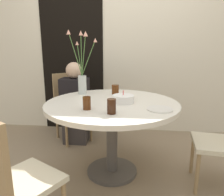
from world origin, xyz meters
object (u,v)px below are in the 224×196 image
birthday_cake (123,99)px  drink_glass_2 (87,103)px  side_plate (160,109)px  person_boy (75,106)px  chair_far_back (10,176)px  flower_vase (82,73)px  drink_glass_1 (115,89)px  drink_glass_0 (112,106)px  chair_right_flank (70,103)px

birthday_cake → drink_glass_2: (-0.29, -0.25, 0.02)m
drink_glass_2 → side_plate: bearing=4.9°
side_plate → person_boy: bearing=137.5°
chair_far_back → drink_glass_2: size_ratio=8.23×
flower_vase → drink_glass_1: 0.40m
drink_glass_0 → drink_glass_1: drink_glass_0 is taller
chair_far_back → drink_glass_0: bearing=-105.5°
side_plate → drink_glass_2: size_ratio=2.03×
drink_glass_1 → drink_glass_2: bearing=-106.7°
chair_right_flank → drink_glass_1: bearing=-73.8°
chair_right_flank → side_plate: chair_right_flank is taller
chair_far_back → flower_vase: size_ratio=1.31×
birthday_cake → side_plate: size_ratio=0.91×
drink_glass_2 → flower_vase: bearing=106.8°
flower_vase → birthday_cake: bearing=-36.0°
chair_far_back → person_boy: person_boy is taller
chair_right_flank → birthday_cake: bearing=-85.9°
drink_glass_0 → chair_right_flank: bearing=120.5°
flower_vase → drink_glass_1: bearing=2.8°
drink_glass_1 → drink_glass_0: bearing=-87.3°
flower_vase → person_boy: flower_vase is taller
flower_vase → drink_glass_0: 0.81m
drink_glass_1 → drink_glass_2: drink_glass_2 is taller
flower_vase → side_plate: flower_vase is taller
side_plate → flower_vase: bearing=145.3°
flower_vase → person_boy: bearing=118.3°
chair_far_back → side_plate: bearing=-113.8°
flower_vase → drink_glass_0: size_ratio=5.80×
chair_right_flank → drink_glass_1: (0.64, -0.45, 0.29)m
person_boy → side_plate: bearing=-42.5°
chair_right_flank → side_plate: size_ratio=4.06×
chair_far_back → flower_vase: (0.15, 1.22, 0.46)m
side_plate → drink_glass_0: size_ratio=1.87×
birthday_cake → drink_glass_2: size_ratio=1.85×
drink_glass_0 → drink_glass_1: bearing=92.7°
chair_far_back → drink_glass_1: bearing=-82.5°
chair_far_back → birthday_cake: 1.11m
birthday_cake → chair_right_flank: bearing=133.0°
birthday_cake → flower_vase: (-0.46, 0.34, 0.19)m
chair_far_back → person_boy: bearing=-58.8°
side_plate → person_boy: 1.33m
person_boy → drink_glass_0: bearing=-60.6°
birthday_cake → drink_glass_1: size_ratio=1.92×
chair_right_flank → chair_far_back: same height
side_plate → chair_right_flank: bearing=136.6°
chair_far_back → drink_glass_1: (0.51, 1.24, 0.29)m
drink_glass_0 → drink_glass_2: size_ratio=1.09×
flower_vase → side_plate: 0.97m
flower_vase → side_plate: (0.78, -0.54, -0.22)m
chair_right_flank → flower_vase: size_ratio=1.31×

